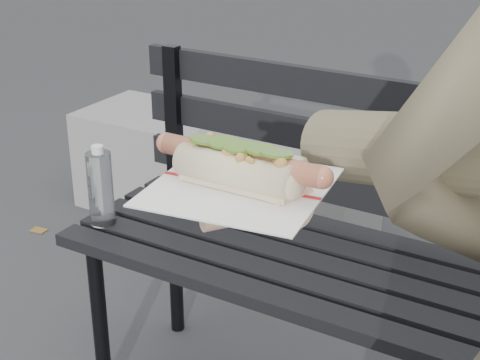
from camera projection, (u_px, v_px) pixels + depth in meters
The scene contains 3 objects.
park_bench at pixel (378, 244), 1.68m from camera, with size 1.50×0.44×0.88m.
concrete_block at pixel (221, 174), 2.87m from camera, with size 1.20×0.40×0.40m, color slate.
held_hotdog at pixel (434, 165), 0.78m from camera, with size 0.63×0.32×0.20m.
Camera 1 is at (0.39, -0.60, 1.33)m, focal length 55.00 mm.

